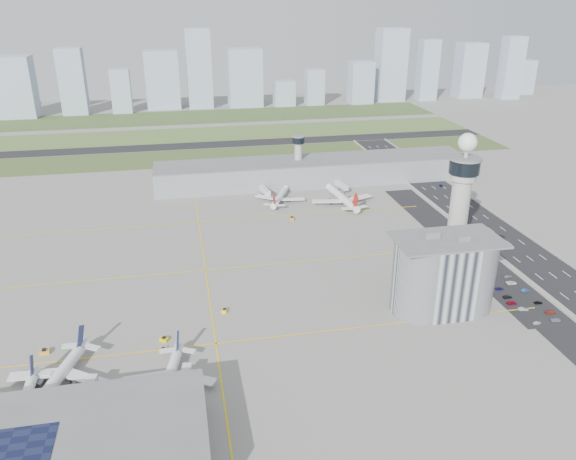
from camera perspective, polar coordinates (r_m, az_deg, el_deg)
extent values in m
plane|color=gray|center=(241.78, 1.64, -6.47)|extent=(1000.00, 1000.00, 0.00)
cube|color=#425729|center=(446.90, -7.37, 7.43)|extent=(480.00, 50.00, 0.08)
cube|color=#536F34|center=(519.43, -8.03, 9.60)|extent=(480.00, 60.00, 0.08)
cube|color=#395227|center=(597.48, -8.56, 11.33)|extent=(480.00, 70.00, 0.08)
cube|color=black|center=(482.58, -7.72, 8.58)|extent=(480.00, 22.00, 0.10)
cube|color=black|center=(287.56, 24.64, -3.66)|extent=(28.00, 500.00, 0.10)
cube|color=#9E9E99|center=(279.63, 22.31, -3.88)|extent=(0.60, 500.00, 1.20)
cube|color=#9E9E99|center=(295.50, 26.87, -3.26)|extent=(0.60, 500.00, 1.20)
cube|color=black|center=(266.79, 21.43, -5.19)|extent=(18.00, 260.00, 0.08)
cube|color=black|center=(257.09, 22.43, -6.46)|extent=(20.00, 44.00, 0.10)
cube|color=yellow|center=(211.74, -7.33, -11.40)|extent=(260.00, 0.60, 0.01)
cube|color=yellow|center=(263.46, -8.37, -4.09)|extent=(260.00, 0.60, 0.01)
cube|color=yellow|center=(318.10, -9.04, 0.77)|extent=(260.00, 0.60, 0.01)
cube|color=yellow|center=(263.46, -8.37, -4.09)|extent=(0.60, 260.00, 0.01)
cylinder|color=#ADAAA5|center=(262.17, 16.83, 0.75)|extent=(8.40, 8.40, 48.00)
cylinder|color=#ADAAA5|center=(255.01, 17.39, 5.33)|extent=(11.00, 11.00, 4.00)
cylinder|color=black|center=(253.89, 17.50, 6.18)|extent=(13.00, 13.00, 6.00)
cylinder|color=slate|center=(252.96, 17.59, 6.94)|extent=(14.00, 14.00, 1.00)
cylinder|color=#ADAAA5|center=(252.32, 17.66, 7.48)|extent=(1.60, 1.60, 5.00)
sphere|color=white|center=(251.23, 17.78, 8.47)|extent=(8.00, 8.00, 8.00)
cylinder|color=#ADAAA5|center=(378.19, 1.05, 6.93)|extent=(5.00, 5.00, 28.00)
cylinder|color=black|center=(374.30, 1.07, 9.13)|extent=(8.00, 8.00, 4.00)
cylinder|color=slate|center=(373.70, 1.07, 9.50)|extent=(8.60, 8.60, 0.80)
cube|color=#B2B2B7|center=(232.95, 15.52, -4.41)|extent=(18.00, 24.00, 30.00)
cylinder|color=#B2B2B7|center=(229.23, 13.50, -4.66)|extent=(24.00, 24.00, 30.00)
cylinder|color=#B2B2B7|center=(236.95, 17.48, -4.17)|extent=(24.00, 24.00, 30.00)
cube|color=slate|center=(226.48, 15.93, -0.95)|extent=(42.00, 24.00, 0.80)
cube|color=slate|center=(225.73, 14.28, -0.40)|extent=(6.00, 5.00, 3.00)
cube|color=slate|center=(226.63, 17.32, -0.74)|extent=(5.00, 4.00, 2.40)
cube|color=gray|center=(380.37, 2.59, 5.98)|extent=(210.00, 32.00, 15.00)
cube|color=slate|center=(378.13, 2.61, 7.12)|extent=(210.00, 32.00, 0.80)
cube|color=gray|center=(171.78, -23.18, -20.45)|extent=(84.00, 42.00, 12.00)
cube|color=slate|center=(167.63, -23.54, -18.84)|extent=(84.00, 42.00, 0.80)
imported|color=silver|center=(241.23, 23.97, -8.61)|extent=(3.44, 1.76, 1.12)
imported|color=#94979E|center=(248.56, 22.77, -7.40)|extent=(4.15, 2.00, 1.31)
imported|color=maroon|center=(251.38, 21.77, -6.90)|extent=(4.32, 2.05, 1.19)
imported|color=black|center=(255.49, 21.41, -6.34)|extent=(4.15, 1.80, 1.19)
imported|color=navy|center=(260.93, 20.68, -5.59)|extent=(3.51, 1.60, 1.17)
imported|color=silver|center=(265.55, 19.81, -4.93)|extent=(3.91, 1.54, 1.27)
imported|color=#9499AE|center=(246.28, 25.56, -8.24)|extent=(4.13, 2.20, 1.10)
imported|color=maroon|center=(250.74, 25.11, -7.56)|extent=(4.49, 1.87, 1.30)
imported|color=black|center=(255.96, 24.07, -6.74)|extent=(3.52, 1.53, 1.18)
imported|color=navy|center=(263.63, 22.97, -5.65)|extent=(4.01, 1.94, 1.27)
imported|color=white|center=(267.73, 21.76, -5.00)|extent=(4.87, 2.59, 1.30)
imported|color=gray|center=(273.10, 21.44, -4.41)|extent=(4.00, 2.12, 1.10)
imported|color=black|center=(316.32, 20.97, -0.56)|extent=(1.79, 3.66, 1.15)
imported|color=#121C4E|center=(386.76, 15.32, 4.38)|extent=(2.46, 4.21, 1.10)
imported|color=#A3A3A3|center=(433.02, 10.36, 6.81)|extent=(2.08, 3.98, 1.29)
cube|color=#9EADC1|center=(645.63, -25.92, 12.93)|extent=(35.81, 28.65, 60.36)
cube|color=#9EADC1|center=(638.56, -21.04, 13.89)|extent=(25.49, 20.39, 66.89)
cube|color=#9EADC1|center=(632.53, -16.59, 13.38)|extent=(20.04, 16.03, 45.20)
cube|color=#9EADC1|center=(647.89, -12.63, 14.69)|extent=(35.76, 28.61, 61.22)
cube|color=#9EADC1|center=(641.70, -9.02, 15.88)|extent=(26.33, 21.06, 83.39)
cube|color=#9EADC1|center=(647.93, -4.42, 15.20)|extent=(36.96, 29.57, 62.11)
cube|color=#9EADC1|center=(648.68, -0.39, 13.74)|extent=(23.01, 18.41, 27.75)
cube|color=#9EADC1|center=(654.91, 2.72, 14.30)|extent=(20.22, 16.18, 38.97)
cube|color=#9EADC1|center=(667.31, 7.42, 14.65)|extent=(26.14, 20.92, 46.89)
cube|color=#9EADC1|center=(689.51, 10.38, 16.18)|extent=(32.26, 25.81, 81.20)
cube|color=#9EADC1|center=(700.89, 13.99, 15.48)|extent=(21.59, 17.28, 68.75)
cube|color=#9EADC1|center=(735.34, 17.93, 15.19)|extent=(30.25, 24.20, 63.40)
cube|color=#9EADC1|center=(739.65, 21.70, 15.06)|extent=(23.04, 18.43, 71.56)
cube|color=#9EADC1|center=(783.99, 22.80, 14.13)|extent=(22.64, 18.11, 41.06)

